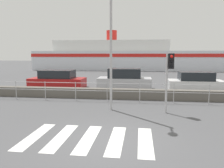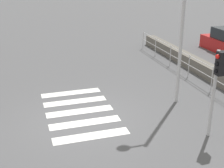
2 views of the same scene
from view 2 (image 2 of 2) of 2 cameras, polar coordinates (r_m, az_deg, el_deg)
ground_plane at (r=10.71m, az=-5.18°, el=-6.54°), size 160.00×160.00×0.00m
crosswalk at (r=11.30m, az=-5.91°, el=-4.99°), size 4.05×2.40×0.01m
traffic_light_far at (r=9.34m, az=18.76°, el=1.47°), size 0.34×0.32×2.71m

